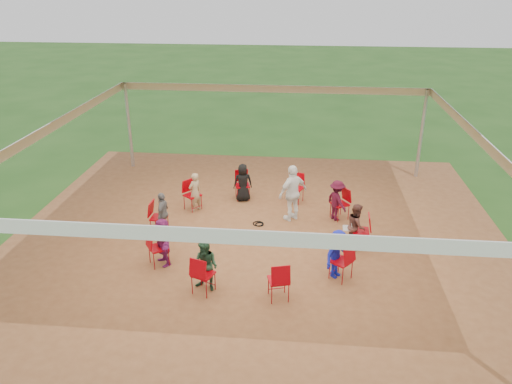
# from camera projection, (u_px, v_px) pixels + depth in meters

# --- Properties ---
(ground) EXTENTS (80.00, 80.00, 0.00)m
(ground) POSITION_uv_depth(u_px,v_px,m) (257.00, 239.00, 13.04)
(ground) COLOR #224C17
(ground) RESTS_ON ground
(dirt_patch) EXTENTS (13.00, 13.00, 0.00)m
(dirt_patch) POSITION_uv_depth(u_px,v_px,m) (257.00, 239.00, 13.04)
(dirt_patch) COLOR brown
(dirt_patch) RESTS_ON ground
(tent) EXTENTS (10.33, 10.33, 3.00)m
(tent) POSITION_uv_depth(u_px,v_px,m) (257.00, 154.00, 12.10)
(tent) COLOR #B2B2B7
(tent) RESTS_ON ground
(chair_0) EXTENTS (0.46, 0.44, 0.90)m
(chair_0) POSITION_uv_depth(u_px,v_px,m) (361.00, 231.00, 12.52)
(chair_0) COLOR #A80009
(chair_0) RESTS_ON ground
(chair_1) EXTENTS (0.60, 0.59, 0.90)m
(chair_1) POSITION_uv_depth(u_px,v_px,m) (340.00, 204.00, 13.99)
(chair_1) COLOR #A80009
(chair_1) RESTS_ON ground
(chair_2) EXTENTS (0.55, 0.56, 0.90)m
(chair_2) POSITION_uv_depth(u_px,v_px,m) (296.00, 188.00, 15.03)
(chair_2) COLOR #A80009
(chair_2) RESTS_ON ground
(chair_3) EXTENTS (0.52, 0.54, 0.90)m
(chair_3) POSITION_uv_depth(u_px,v_px,m) (242.00, 185.00, 15.24)
(chair_3) COLOR #A80009
(chair_3) RESTS_ON ground
(chair_4) EXTENTS (0.61, 0.60, 0.90)m
(chair_4) POSITION_uv_depth(u_px,v_px,m) (192.00, 195.00, 14.55)
(chair_4) COLOR #A80009
(chair_4) RESTS_ON ground
(chair_5) EXTENTS (0.46, 0.44, 0.90)m
(chair_5) POSITION_uv_depth(u_px,v_px,m) (159.00, 218.00, 13.21)
(chair_5) COLOR #A80009
(chair_5) RESTS_ON ground
(chair_6) EXTENTS (0.60, 0.59, 0.90)m
(chair_6) POSITION_uv_depth(u_px,v_px,m) (158.00, 248.00, 11.74)
(chair_6) COLOR #A80009
(chair_6) RESTS_ON ground
(chair_7) EXTENTS (0.55, 0.56, 0.90)m
(chair_7) POSITION_uv_depth(u_px,v_px,m) (203.00, 274.00, 10.70)
(chair_7) COLOR #A80009
(chair_7) RESTS_ON ground
(chair_8) EXTENTS (0.52, 0.54, 0.90)m
(chair_8) POSITION_uv_depth(u_px,v_px,m) (279.00, 280.00, 10.48)
(chair_8) COLOR #A80009
(chair_8) RESTS_ON ground
(chair_9) EXTENTS (0.61, 0.60, 0.90)m
(chair_9) POSITION_uv_depth(u_px,v_px,m) (341.00, 261.00, 11.18)
(chair_9) COLOR #A80009
(chair_9) RESTS_ON ground
(person_seated_0) EXTENTS (0.35, 0.58, 1.17)m
(person_seated_0) POSITION_uv_depth(u_px,v_px,m) (356.00, 226.00, 12.48)
(person_seated_0) COLOR #542F28
(person_seated_0) RESTS_ON ground
(person_seated_1) EXTENTS (0.73, 0.84, 1.17)m
(person_seated_1) POSITION_uv_depth(u_px,v_px,m) (337.00, 200.00, 13.88)
(person_seated_1) COLOR #420B1E
(person_seated_1) RESTS_ON ground
(person_seated_2) EXTENTS (0.64, 0.46, 1.17)m
(person_seated_2) POSITION_uv_depth(u_px,v_px,m) (243.00, 183.00, 15.08)
(person_seated_2) COLOR black
(person_seated_2) RESTS_ON ground
(person_seated_3) EXTENTS (0.48, 0.51, 1.17)m
(person_seated_3) POSITION_uv_depth(u_px,v_px,m) (195.00, 192.00, 14.42)
(person_seated_3) COLOR tan
(person_seated_3) RESTS_ON ground
(person_seated_4) EXTENTS (0.38, 0.70, 1.17)m
(person_seated_4) POSITION_uv_depth(u_px,v_px,m) (163.00, 213.00, 13.14)
(person_seated_4) COLOR slate
(person_seated_4) RESTS_ON ground
(person_seated_5) EXTENTS (0.94, 1.13, 1.17)m
(person_seated_5) POSITION_uv_depth(u_px,v_px,m) (163.00, 241.00, 11.73)
(person_seated_5) COLOR #8A226C
(person_seated_5) RESTS_ON ground
(person_seated_6) EXTENTS (0.65, 0.51, 1.17)m
(person_seated_6) POSITION_uv_depth(u_px,v_px,m) (206.00, 266.00, 10.74)
(person_seated_6) COLOR #254A31
(person_seated_6) RESTS_ON ground
(person_seated_7) EXTENTS (0.76, 0.82, 1.17)m
(person_seated_7) POSITION_uv_depth(u_px,v_px,m) (337.00, 254.00, 11.20)
(person_seated_7) COLOR #1119A0
(person_seated_7) RESTS_ON ground
(standing_person) EXTENTS (1.03, 1.00, 1.62)m
(standing_person) POSITION_uv_depth(u_px,v_px,m) (293.00, 193.00, 13.80)
(standing_person) COLOR white
(standing_person) RESTS_ON ground
(cable_coil) EXTENTS (0.39, 0.39, 0.03)m
(cable_coil) POSITION_uv_depth(u_px,v_px,m) (259.00, 224.00, 13.81)
(cable_coil) COLOR black
(cable_coil) RESTS_ON ground
(laptop) EXTENTS (0.27, 0.33, 0.22)m
(laptop) POSITION_uv_depth(u_px,v_px,m) (350.00, 226.00, 12.51)
(laptop) COLOR #B7B7BC
(laptop) RESTS_ON ground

